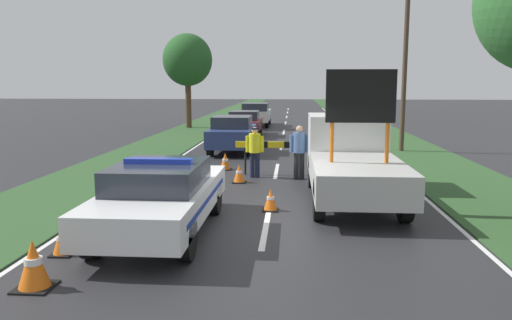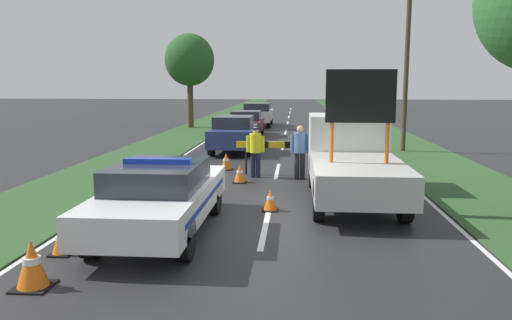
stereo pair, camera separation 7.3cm
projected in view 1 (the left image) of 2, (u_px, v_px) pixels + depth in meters
The scene contains 19 objects.
ground_plane at pixel (267, 222), 10.60m from camera, with size 160.00×160.00×0.00m, color #28282B.
lane_markings at pixel (283, 138), 26.96m from camera, with size 8.00×63.85×0.01m.
grass_verge_left at pixel (192, 131), 30.72m from camera, with size 3.21×120.00×0.03m.
grass_verge_right at pixel (378, 132), 29.90m from camera, with size 3.21×120.00×0.03m.
police_car at pixel (161, 195), 9.76m from camera, with size 1.86×4.97×1.51m.
work_truck at pixel (351, 157), 12.75m from camera, with size 2.06×5.52×3.23m.
road_barrier at pixel (284, 147), 15.95m from camera, with size 3.12×0.08×1.08m.
police_officer at pixel (255, 148), 15.52m from camera, with size 0.57×0.36×1.58m.
pedestrian_civilian at pixel (299, 148), 15.23m from camera, with size 0.59×0.38×1.65m.
traffic_cone_near_police at pixel (271, 200), 11.55m from camera, with size 0.37×0.37×0.52m.
traffic_cone_centre_front at pixel (239, 173), 14.80m from camera, with size 0.40×0.40×0.56m.
traffic_cone_near_truck at pixel (33, 264), 7.16m from camera, with size 0.53×0.53×0.73m.
traffic_cone_behind_barrier at pixel (225, 161), 17.00m from camera, with size 0.42×0.42×0.58m.
traffic_cone_lane_edge at pixel (62, 241), 8.57m from camera, with size 0.37×0.37×0.52m.
queued_car_hatch_blue at pixel (233, 133), 21.27m from camera, with size 1.77×4.10×1.54m.
queued_car_wagon_maroon at pixel (245, 123), 27.71m from camera, with size 1.75×3.97×1.40m.
queued_car_van_white at pixel (256, 114), 34.24m from camera, with size 1.92×4.70×1.57m.
roadside_tree_near_left at pixel (188, 60), 32.07m from camera, with size 3.18×3.18×6.07m.
utility_pole at pixel (406, 50), 20.91m from camera, with size 1.20×0.20×8.36m.
Camera 1 is at (0.53, -10.26, 2.94)m, focal length 35.00 mm.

